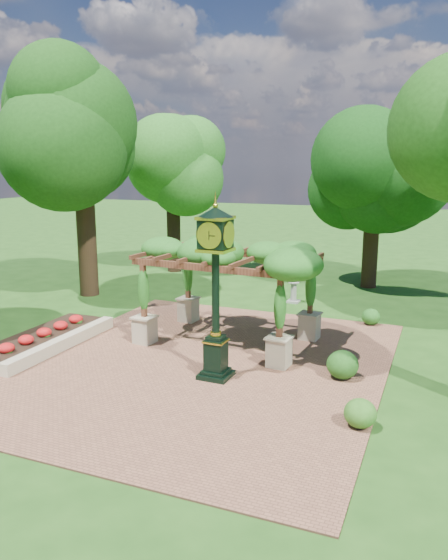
% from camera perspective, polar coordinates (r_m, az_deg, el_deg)
% --- Properties ---
extents(ground, '(120.00, 120.00, 0.00)m').
position_cam_1_polar(ground, '(15.07, -3.67, -10.09)').
color(ground, '#1E4714').
rests_on(ground, ground).
extents(brick_plaza, '(10.00, 12.00, 0.04)m').
position_cam_1_polar(brick_plaza, '(15.91, -2.08, -8.77)').
color(brick_plaza, brown).
rests_on(brick_plaza, ground).
extents(border_wall, '(0.35, 5.00, 0.40)m').
position_cam_1_polar(border_wall, '(17.77, -16.50, -6.38)').
color(border_wall, '#C6B793').
rests_on(border_wall, ground).
extents(flower_bed, '(1.50, 5.00, 0.36)m').
position_cam_1_polar(flower_bed, '(18.33, -18.71, -6.02)').
color(flower_bed, red).
rests_on(flower_bed, ground).
extents(pedestal_clock, '(0.95, 0.95, 4.67)m').
position_cam_1_polar(pedestal_clock, '(14.13, -0.89, 0.29)').
color(pedestal_clock, black).
rests_on(pedestal_clock, brick_plaza).
extents(pergola, '(5.56, 3.73, 3.35)m').
position_cam_1_polar(pergola, '(17.16, 0.43, 2.27)').
color(pergola, tan).
rests_on(pergola, brick_plaza).
extents(sundial, '(0.50, 0.50, 0.88)m').
position_cam_1_polar(sundial, '(22.80, 7.28, -1.40)').
color(sundial, gray).
rests_on(sundial, ground).
extents(shrub_front, '(0.87, 0.87, 0.64)m').
position_cam_1_polar(shrub_front, '(12.58, 14.04, -13.36)').
color(shrub_front, '#2E621C').
rests_on(shrub_front, brick_plaza).
extents(shrub_mid, '(1.08, 1.08, 0.77)m').
position_cam_1_polar(shrub_mid, '(15.07, 12.28, -8.64)').
color(shrub_mid, '#1D4D15').
rests_on(shrub_mid, brick_plaza).
extents(shrub_back, '(0.69, 0.69, 0.58)m').
position_cam_1_polar(shrub_back, '(20.14, 15.10, -3.72)').
color(shrub_back, '#1F5919').
rests_on(shrub_back, brick_plaza).
extents(tree_west_near, '(4.77, 4.77, 10.11)m').
position_cam_1_polar(tree_west_near, '(24.12, -14.71, 14.71)').
color(tree_west_near, '#332214').
rests_on(tree_west_near, ground).
extents(tree_west_far, '(3.95, 3.95, 8.40)m').
position_cam_1_polar(tree_west_far, '(28.78, -5.42, 12.23)').
color(tree_west_far, black).
rests_on(tree_west_far, ground).
extents(tree_north, '(4.71, 4.71, 8.20)m').
position_cam_1_polar(tree_north, '(25.76, 15.52, 11.62)').
color(tree_north, '#312013').
rests_on(tree_north, ground).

